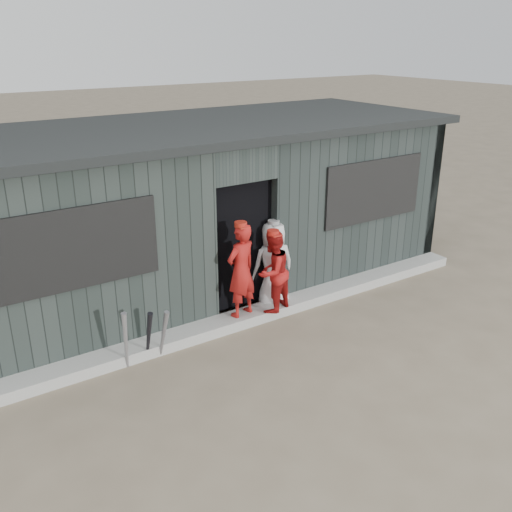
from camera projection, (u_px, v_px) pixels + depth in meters
ground at (338, 377)px, 6.92m from camera, size 80.00×80.00×0.00m
curb at (255, 315)px, 8.30m from camera, size 8.00×0.36×0.15m
bat_left at (126, 340)px, 6.94m from camera, size 0.11×0.20×0.81m
bat_mid at (163, 334)px, 7.21m from camera, size 0.13×0.26×0.70m
bat_right at (149, 336)px, 7.13m from camera, size 0.08×0.27×0.74m
player_red_left at (241, 270)px, 7.91m from camera, size 0.56×0.44×1.36m
player_red_right at (273, 272)px, 8.07m from camera, size 0.70×0.62×1.20m
player_grey_back at (273, 265)px, 8.48m from camera, size 0.73×0.54×1.36m
dugout at (197, 207)px, 9.17m from camera, size 8.30×3.30×2.62m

